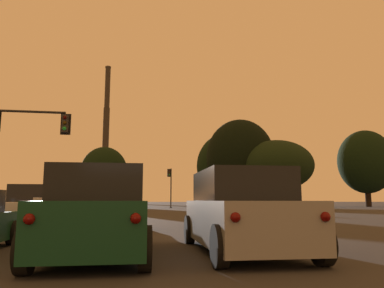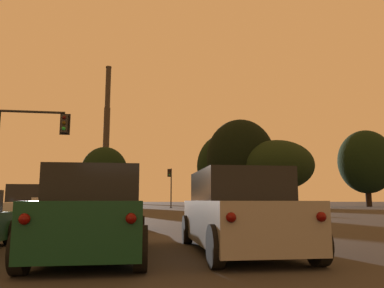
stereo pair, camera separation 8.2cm
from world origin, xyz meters
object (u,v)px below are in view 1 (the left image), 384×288
pickup_truck_left_lane_front (26,210)px  suv_right_lane_second (241,212)px  hatchback_center_lane_front (113,213)px  smokestack (105,148)px  suv_center_lane_second (100,213)px  traffic_light_far_right (170,182)px  traffic_light_overhead_left (15,136)px

pickup_truck_left_lane_front → suv_right_lane_second: suv_right_lane_second is taller
hatchback_center_lane_front → smokestack: smokestack is taller
suv_center_lane_second → traffic_light_far_right: traffic_light_far_right is taller
suv_right_lane_second → traffic_light_overhead_left: size_ratio=0.78×
suv_right_lane_second → traffic_light_far_right: traffic_light_far_right is taller
suv_right_lane_second → smokestack: (-15.68, 166.48, 24.26)m
pickup_truck_left_lane_front → suv_right_lane_second: bearing=-48.1°
hatchback_center_lane_front → traffic_light_far_right: size_ratio=0.68×
suv_right_lane_second → smokestack: smokestack is taller
suv_center_lane_second → smokestack: bearing=95.1°
suv_center_lane_second → pickup_truck_left_lane_front: bearing=116.3°
pickup_truck_left_lane_front → traffic_light_overhead_left: 8.21m
suv_right_lane_second → traffic_light_overhead_left: traffic_light_overhead_left is taller
suv_right_lane_second → hatchback_center_lane_front: bearing=114.9°
traffic_light_far_right → traffic_light_overhead_left: bearing=-108.8°
traffic_light_far_right → suv_center_lane_second: bearing=-97.2°
traffic_light_overhead_left → suv_right_lane_second: bearing=-56.1°
suv_right_lane_second → traffic_light_far_right: 50.07m
traffic_light_overhead_left → traffic_light_far_right: size_ratio=1.03×
pickup_truck_left_lane_front → traffic_light_far_right: size_ratio=0.91×
pickup_truck_left_lane_front → smokestack: bearing=92.1°
pickup_truck_left_lane_front → traffic_light_far_right: (9.71, 42.89, 3.20)m
hatchback_center_lane_front → traffic_light_overhead_left: bearing=131.6°
smokestack → suv_center_lane_second: bearing=-85.7°
smokestack → hatchback_center_lane_front: bearing=-85.5°
suv_right_lane_second → smokestack: size_ratio=0.08×
suv_center_lane_second → traffic_light_overhead_left: traffic_light_overhead_left is taller
hatchback_center_lane_front → traffic_light_overhead_left: 9.62m
smokestack → suv_right_lane_second: bearing=-84.6°
traffic_light_overhead_left → traffic_light_far_right: (12.35, 36.21, -0.78)m
pickup_truck_left_lane_front → traffic_light_overhead_left: (-2.64, 6.68, 3.98)m
suv_center_lane_second → smokestack: (-12.51, 166.55, 24.26)m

